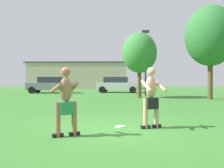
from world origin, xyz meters
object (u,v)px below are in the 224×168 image
Objects in this scene: player_in_green at (66,98)px; tree_behind_players at (211,36)px; car_silver_near_post at (118,84)px; car_gray_mid_lot at (50,85)px; lamp_post at (146,55)px; tree_left_field at (139,53)px; player_near at (151,96)px; frisbee at (120,126)px.

tree_behind_players is at bearing 56.42° from player_in_green.
car_gray_mid_lot is at bearing -171.52° from car_silver_near_post.
lamp_post is 5.52m from tree_behind_players.
lamp_post is 1.13× the size of tree_left_field.
lamp_post is at bearing 136.89° from tree_behind_players.
tree_behind_players reaches higher than player_near.
tree_behind_players is (3.97, -3.71, 0.96)m from lamp_post.
tree_behind_players is at bearing -30.37° from car_gray_mid_lot.
tree_left_field reaches higher than frisbee.
car_gray_mid_lot is at bearing 112.79° from player_near.
player_near is at bearing -87.31° from car_silver_near_post.
car_silver_near_post is 11.11m from tree_behind_players.
frisbee is at bearing -97.70° from tree_left_field.
tree_left_field reaches higher than player_near.
lamp_post is 0.85× the size of tree_behind_players.
frisbee is 18.67m from car_silver_near_post.
car_gray_mid_lot is at bearing 105.67° from player_in_green.
lamp_post is at bearing -64.62° from car_silver_near_post.
car_gray_mid_lot is (-6.60, -0.98, 0.00)m from car_silver_near_post.
tree_behind_players is (6.24, -8.51, 3.46)m from car_silver_near_post.
lamp_post reaches higher than player_near.
lamp_post is (1.39, 14.01, 2.42)m from player_near.
player_in_green reaches higher than car_gray_mid_lot.
frisbee is 0.07× the size of car_gray_mid_lot.
frisbee is 14.42m from lamp_post.
frisbee is at bearing -121.57° from tree_behind_players.
car_gray_mid_lot is at bearing 156.74° from lamp_post.
tree_left_field is at bearing 77.28° from player_in_green.
player_near is at bearing -93.37° from tree_left_field.
car_gray_mid_lot is at bearing 149.63° from tree_behind_players.
player_near is 0.38× the size of car_silver_near_post.
lamp_post reaches higher than tree_left_field.
car_gray_mid_lot is 15.29m from tree_behind_players.
car_gray_mid_lot is (-5.30, 18.90, -0.09)m from player_in_green.
lamp_post reaches higher than car_gray_mid_lot.
player_in_green is at bearing -102.72° from tree_left_field.
lamp_post reaches higher than player_in_green.
player_near is 12.09m from tree_behind_players.
player_in_green is at bearing -153.82° from player_near.
frisbee is at bearing -69.46° from car_gray_mid_lot.
lamp_post is at bearing 80.72° from frisbee.
player_near is 14.28m from lamp_post.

